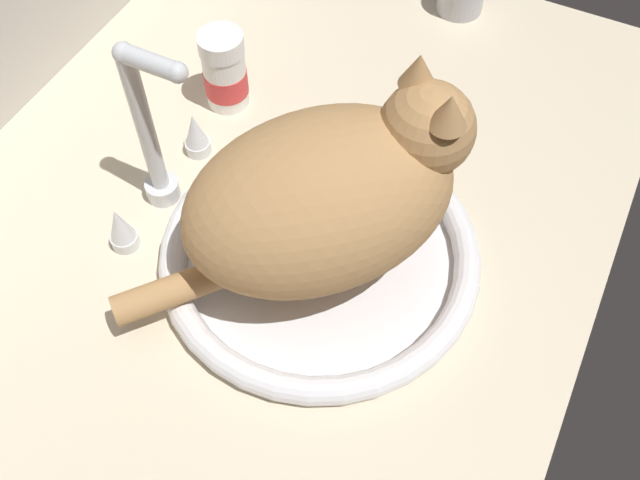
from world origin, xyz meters
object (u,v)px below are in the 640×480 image
(cat, at_px, (335,192))
(pill_bottle, at_px, (225,72))
(faucet, at_px, (155,149))
(sink_basin, at_px, (320,253))

(cat, relative_size, pill_bottle, 3.31)
(faucet, height_order, pill_bottle, faucet)
(sink_basin, bearing_deg, cat, -39.83)
(sink_basin, bearing_deg, pill_bottle, 52.08)
(pill_bottle, bearing_deg, cat, -124.66)
(sink_basin, xyz_separation_m, cat, (0.01, -0.01, 0.10))
(sink_basin, bearing_deg, faucet, 90.00)
(sink_basin, height_order, faucet, faucet)
(cat, bearing_deg, pill_bottle, 55.34)
(pill_bottle, bearing_deg, faucet, -174.70)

